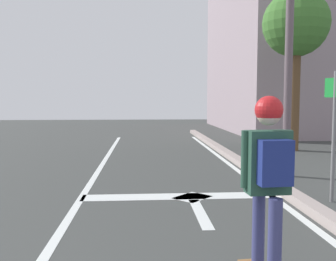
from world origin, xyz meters
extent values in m
cube|color=silver|center=(-0.26, 6.00, 0.00)|extent=(0.12, 20.00, 0.01)
cube|color=silver|center=(2.87, 6.00, 0.00)|extent=(0.12, 20.00, 0.01)
cube|color=silver|center=(1.38, 6.28, 0.00)|extent=(3.28, 0.40, 0.01)
cube|color=silver|center=(1.54, 5.36, 0.00)|extent=(0.16, 1.40, 0.01)
cube|color=silver|center=(1.54, 6.21, 0.00)|extent=(0.71, 0.71, 0.01)
cube|color=#A3948E|center=(3.12, 6.00, 0.07)|extent=(0.24, 24.00, 0.14)
cylinder|color=#3A3D72|center=(1.76, 3.41, 0.45)|extent=(0.11, 0.11, 0.74)
cylinder|color=#3A3D72|center=(1.78, 3.06, 0.45)|extent=(0.11, 0.11, 0.74)
cube|color=#264B3B|center=(1.77, 3.23, 1.08)|extent=(0.36, 0.20, 0.52)
cylinder|color=#264B3B|center=(1.58, 3.25, 1.11)|extent=(0.07, 0.07, 0.47)
cylinder|color=#264B3B|center=(1.95, 3.27, 1.11)|extent=(0.07, 0.10, 0.48)
sphere|color=beige|center=(1.77, 3.23, 1.49)|extent=(0.20, 0.20, 0.20)
sphere|color=red|center=(1.77, 3.23, 1.51)|extent=(0.23, 0.23, 0.23)
cube|color=navy|center=(1.78, 3.09, 1.10)|extent=(0.27, 0.16, 0.36)
cylinder|color=#615158|center=(3.72, 7.78, 2.79)|extent=(0.16, 0.16, 5.58)
cylinder|color=slate|center=(3.68, 5.80, 1.01)|extent=(0.06, 0.06, 2.03)
cube|color=#198C33|center=(3.68, 5.80, 1.78)|extent=(0.14, 0.44, 0.30)
cylinder|color=brown|center=(5.43, 11.61, 1.65)|extent=(0.36, 0.36, 3.31)
sphere|color=#407730|center=(5.43, 11.61, 3.91)|extent=(2.02, 2.02, 2.02)
camera|label=1|loc=(0.75, 0.26, 1.60)|focal=39.97mm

